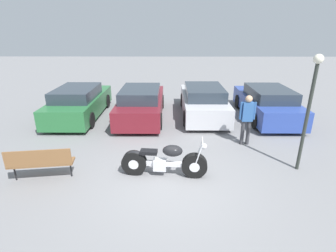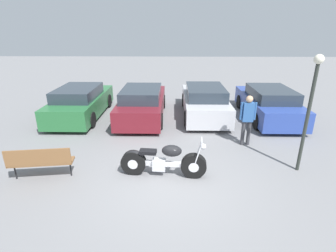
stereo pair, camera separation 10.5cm
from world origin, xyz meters
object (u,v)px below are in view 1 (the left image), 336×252
Objects in this scene: park_bench at (40,161)px; person_standing at (247,116)px; parked_car_green at (79,103)px; parked_car_maroon at (141,103)px; parked_car_silver at (203,102)px; parked_car_blue at (267,103)px; lamp_post at (311,99)px; motorcycle at (163,161)px.

person_standing reaches higher than park_bench.
parked_car_green is 2.67× the size of person_standing.
parked_car_silver is (2.69, 0.34, 0.00)m from parked_car_maroon.
person_standing reaches higher than parked_car_silver.
parked_car_blue is at bearing 34.19° from park_bench.
motorcycle is at bearing -174.46° from lamp_post.
person_standing is (-1.64, -2.80, 0.37)m from parked_car_blue.
parked_car_blue reaches higher than motorcycle.
motorcycle is 0.50× the size of parked_car_silver.
parked_car_maroon is at bearing 137.55° from lamp_post.
parked_car_maroon is at bearing -172.88° from parked_car_silver.
parked_car_silver is at bearing 108.82° from person_standing.
parked_car_blue is 4.68m from lamp_post.
parked_car_maroon is 2.78× the size of park_bench.
parked_car_maroon is 2.71m from parked_car_silver.
parked_car_blue is 2.78× the size of park_bench.
lamp_post is 1.84× the size of person_standing.
lamp_post reaches higher than parked_car_silver.
lamp_post is at bearing -57.53° from person_standing.
person_standing is (1.04, -3.06, 0.37)m from parked_car_silver.
parked_car_blue is at bearing 82.27° from lamp_post.
parked_car_silver is at bearing 48.28° from park_bench.
parked_car_maroon is at bearing 102.59° from motorcycle.
lamp_post reaches higher than motorcycle.
lamp_post is at bearing 5.11° from park_bench.
lamp_post is at bearing 5.54° from motorcycle.
parked_car_blue is at bearing 47.98° from motorcycle.
parked_car_green is 7.02m from person_standing.
parked_car_green is 1.00× the size of parked_car_silver.
lamp_post is (3.72, 0.36, 1.59)m from motorcycle.
lamp_post reaches higher than parked_car_maroon.
parked_car_silver and parked_car_blue have the same top height.
person_standing is (5.78, 2.25, 0.46)m from park_bench.
parked_car_green is at bearing 177.98° from parked_car_maroon.
lamp_post is at bearing -66.07° from parked_car_silver.
parked_car_green is at bearing 127.83° from motorcycle.
parked_car_silver is 1.00× the size of parked_car_blue.
lamp_post is (4.77, -4.37, 1.37)m from parked_car_maroon.
motorcycle is 1.40× the size of park_bench.
lamp_post is at bearing -97.73° from parked_car_blue.
parked_car_blue is (4.32, 4.79, 0.21)m from motorcycle.
person_standing reaches higher than motorcycle.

